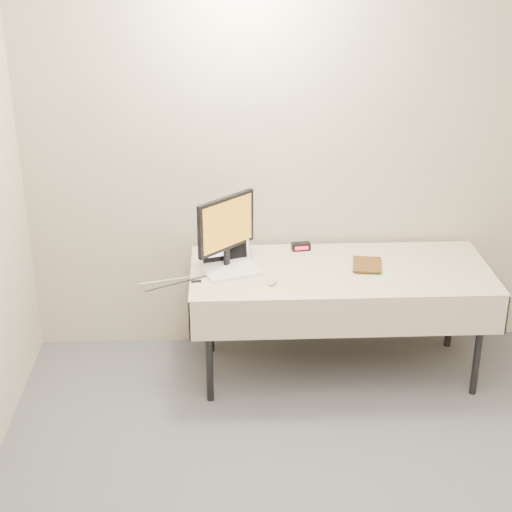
{
  "coord_description": "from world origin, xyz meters",
  "views": [
    {
      "loc": [
        -0.72,
        -2.33,
        2.77
      ],
      "look_at": [
        -0.53,
        1.99,
        0.86
      ],
      "focal_mm": 55.0,
      "sensor_mm": 36.0,
      "label": 1
    }
  ],
  "objects_px": {
    "table": "(340,278)",
    "monitor": "(226,227)",
    "book": "(354,249)",
    "laptop": "(228,260)"
  },
  "relations": [
    {
      "from": "laptop",
      "to": "book",
      "type": "bearing_deg",
      "value": -18.27
    },
    {
      "from": "table",
      "to": "book",
      "type": "bearing_deg",
      "value": 24.91
    },
    {
      "from": "laptop",
      "to": "book",
      "type": "relative_size",
      "value": 1.71
    },
    {
      "from": "laptop",
      "to": "monitor",
      "type": "bearing_deg",
      "value": 101.83
    },
    {
      "from": "table",
      "to": "book",
      "type": "relative_size",
      "value": 7.97
    },
    {
      "from": "laptop",
      "to": "monitor",
      "type": "xyz_separation_m",
      "value": [
        -0.01,
        0.02,
        0.22
      ]
    },
    {
      "from": "table",
      "to": "monitor",
      "type": "xyz_separation_m",
      "value": [
        -0.7,
        0.05,
        0.33
      ]
    },
    {
      "from": "table",
      "to": "laptop",
      "type": "height_order",
      "value": "laptop"
    },
    {
      "from": "table",
      "to": "monitor",
      "type": "distance_m",
      "value": 0.78
    },
    {
      "from": "table",
      "to": "laptop",
      "type": "relative_size",
      "value": 4.66
    }
  ]
}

